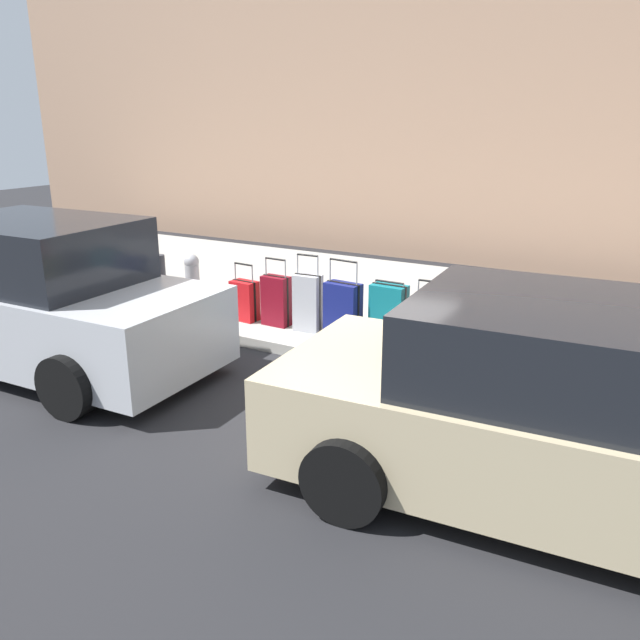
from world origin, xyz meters
The scene contains 16 objects.
ground_plane centered at (0.00, 0.00, 0.00)m, with size 40.00×40.00×0.00m, color black.
sidewalk_curb centered at (0.00, -2.50, 0.07)m, with size 18.00×5.00×0.14m, color #9E9B93.
suitcase_silver_0 centered at (-3.17, -0.59, 0.47)m, with size 0.39×0.24×0.71m.
suitcase_maroon_1 centered at (-2.64, -0.66, 0.52)m, with size 0.44×0.24×0.81m.
suitcase_red_2 centered at (-2.13, -0.70, 0.48)m, with size 0.36×0.25×0.96m.
suitcase_olive_3 centered at (-1.63, -0.57, 0.40)m, with size 0.41×0.25×0.81m.
suitcase_black_4 centered at (-1.07, -0.68, 0.46)m, with size 0.48×0.25×0.86m.
suitcase_teal_5 centered at (-0.50, -0.69, 0.50)m, with size 0.44×0.26×0.79m.
suitcase_navy_6 centered at (0.06, -0.58, 0.49)m, with size 0.46×0.27×1.00m.
suitcase_silver_7 centered at (0.59, -0.62, 0.51)m, with size 0.36×0.22×1.01m.
suitcase_maroon_8 centered at (1.07, -0.62, 0.47)m, with size 0.38×0.21×0.91m.
suitcase_red_9 centered at (1.56, -0.59, 0.41)m, with size 0.37×0.25×0.79m.
fire_hydrant centered at (2.50, -0.65, 0.56)m, with size 0.39×0.21×0.80m.
bollard_post centered at (2.95, -0.50, 0.53)m, with size 0.15×0.15×0.77m, color #333338.
parked_car_beige_0 centered at (-2.91, 1.60, 0.73)m, with size 4.45×2.25×1.55m.
parked_car_silver_1 centered at (2.81, 1.60, 0.79)m, with size 4.28×2.06×1.71m.
Camera 1 is at (-3.42, 6.18, 2.79)m, focal length 36.18 mm.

